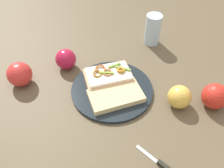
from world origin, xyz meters
TOP-DOWN VIEW (x-y plane):
  - ground_plane at (0.00, 0.00)m, footprint 2.00×2.00m
  - plate at (0.00, 0.00)m, footprint 0.26×0.26m
  - sandwich at (-0.02, -0.04)m, footprint 0.18×0.15m
  - bread_slice_side at (0.02, 0.04)m, footprint 0.18×0.14m
  - apple_0 at (-0.20, 0.24)m, footprint 0.08×0.08m
  - apple_2 at (0.21, -0.22)m, footprint 0.11×0.11m
  - apple_3 at (-0.12, 0.17)m, footprint 0.09×0.09m
  - apple_4 at (0.05, -0.19)m, footprint 0.09×0.09m
  - drinking_glass at (-0.29, -0.10)m, footprint 0.06×0.06m
  - knife at (0.07, 0.27)m, footprint 0.02×0.12m

SIDE VIEW (x-z plane):
  - ground_plane at x=0.00m, z-range 0.00..0.00m
  - plate at x=0.00m, z-range 0.00..0.01m
  - knife at x=0.07m, z-range 0.00..0.01m
  - bread_slice_side at x=0.02m, z-range 0.01..0.03m
  - sandwich at x=-0.02m, z-range 0.01..0.05m
  - apple_3 at x=-0.12m, z-range 0.00..0.07m
  - apple_4 at x=0.05m, z-range 0.00..0.07m
  - apple_0 at x=-0.20m, z-range 0.00..0.08m
  - apple_2 at x=0.21m, z-range 0.00..0.08m
  - drinking_glass at x=-0.29m, z-range 0.00..0.12m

